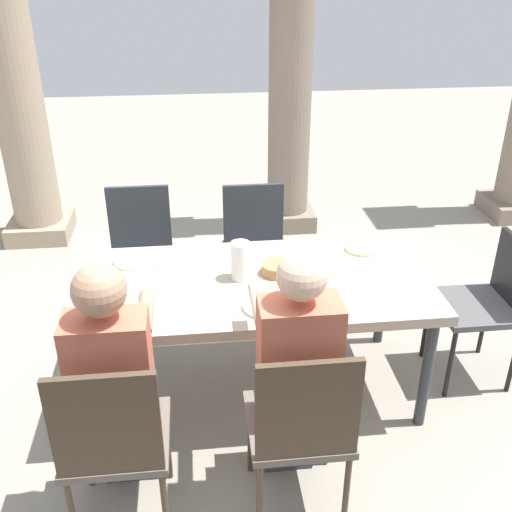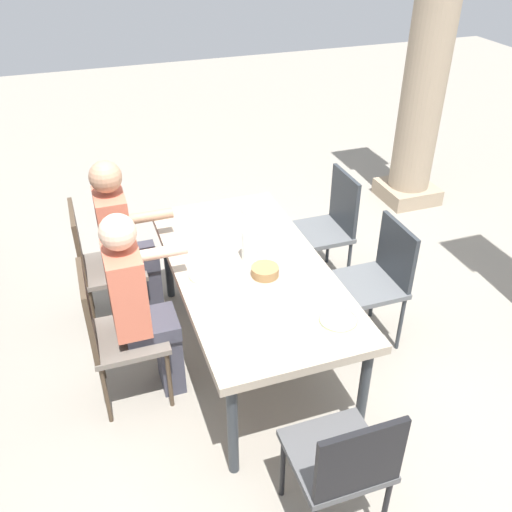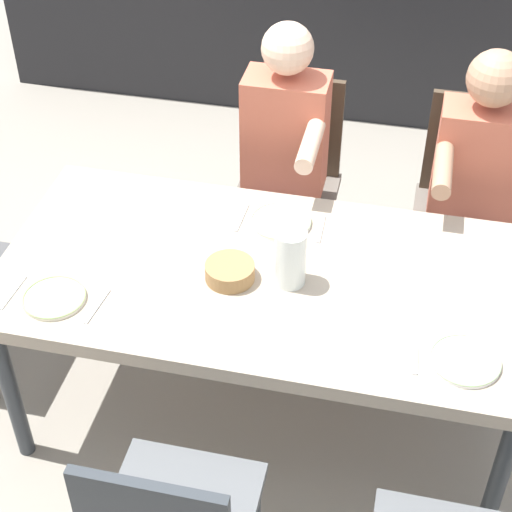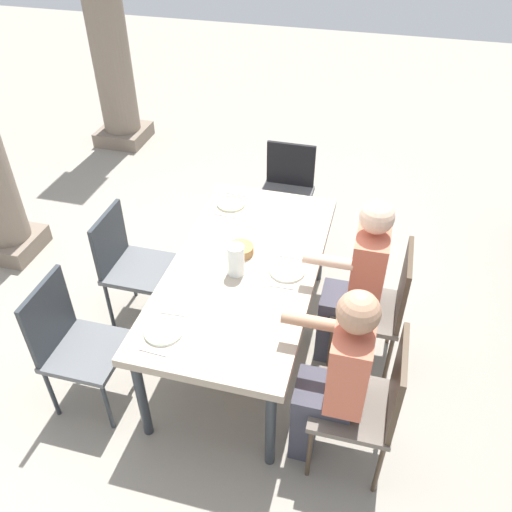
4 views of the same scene
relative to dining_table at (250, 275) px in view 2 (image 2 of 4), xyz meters
The scene contains 21 objects.
ground_plane 0.68m from the dining_table, ahead, with size 16.00×16.00×0.00m, color gray.
dining_table is the anchor object (origin of this frame).
chair_west_north 1.14m from the dining_table, 127.76° to the left, with size 0.44×0.44×0.92m.
chair_west_south 1.14m from the dining_table, 127.73° to the right, with size 0.44×0.44×0.96m.
chair_mid_north 0.90m from the dining_table, 84.27° to the left, with size 0.44×0.44×0.90m.
chair_mid_south 0.91m from the dining_table, 84.31° to the right, with size 0.44×0.44×0.95m.
chair_head_east 1.36m from the dining_table, ahead, with size 0.44×0.44×0.88m.
diner_woman_green 0.72m from the dining_table, 83.12° to the right, with size 0.35×0.49×1.30m.
diner_man_white 0.97m from the dining_table, 134.83° to the right, with size 0.35×0.50×1.28m.
stone_column_near 2.94m from the dining_table, 126.51° to the left, with size 0.53×0.53×2.79m.
plate_0 0.74m from the dining_table, 157.90° to the left, with size 0.22×0.22×0.02m.
fork_0 0.88m from the dining_table, 161.61° to the left, with size 0.02×0.17×0.01m, color silver.
spoon_0 0.60m from the dining_table, 152.47° to the left, with size 0.02×0.17×0.01m, color silver.
plate_1 0.29m from the dining_table, 88.40° to the right, with size 0.23×0.23×0.02m.
fork_1 0.32m from the dining_table, 116.82° to the right, with size 0.02×0.17×0.01m, color silver.
spoon_1 0.33m from the dining_table, 60.68° to the right, with size 0.02×0.17×0.01m, color silver.
plate_2 0.72m from the dining_table, 23.55° to the left, with size 0.21×0.21×0.02m.
fork_2 0.59m from the dining_table, 29.42° to the left, with size 0.02×0.17×0.01m, color silver.
spoon_2 0.86m from the dining_table, 19.56° to the left, with size 0.02×0.17×0.01m, color silver.
water_pitcher 0.18m from the dining_table, 161.90° to the left, with size 0.11×0.11×0.21m.
bread_basket 0.16m from the dining_table, 25.62° to the left, with size 0.17×0.17×0.06m, color #9E7547.
Camera 2 is at (2.75, -0.91, 2.72)m, focal length 39.25 mm.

